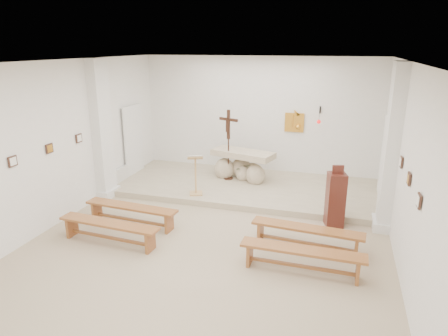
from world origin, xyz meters
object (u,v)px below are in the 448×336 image
(donation_pedestal, at_px, (335,199))
(bench_left_second, at_px, (109,227))
(lectern, at_px, (196,175))
(bench_left_front, at_px, (131,210))
(bench_right_second, at_px, (302,255))
(crucifix_stand, at_px, (228,140))
(altar, at_px, (242,167))
(bench_right_front, at_px, (307,233))

(donation_pedestal, height_order, bench_left_second, donation_pedestal)
(lectern, height_order, bench_left_front, lectern)
(lectern, distance_m, bench_right_second, 4.00)
(crucifix_stand, relative_size, donation_pedestal, 1.43)
(bench_left_second, bearing_deg, bench_left_front, 94.09)
(altar, distance_m, bench_left_second, 4.52)
(bench_right_front, xyz_separation_m, bench_left_second, (-3.78, -0.89, 0.00))
(lectern, relative_size, bench_left_front, 0.49)
(altar, relative_size, donation_pedestal, 1.35)
(donation_pedestal, bearing_deg, altar, 126.55)
(bench_left_front, relative_size, bench_left_second, 1.00)
(altar, xyz_separation_m, bench_right_front, (2.12, -3.32, -0.16))
(bench_right_second, bearing_deg, altar, 117.87)
(bench_left_front, bearing_deg, lectern, 69.43)
(bench_left_second, bearing_deg, bench_right_second, 4.09)
(lectern, height_order, crucifix_stand, crucifix_stand)
(bench_right_front, bearing_deg, bench_left_second, -161.83)
(bench_right_front, distance_m, bench_left_second, 3.88)
(altar, xyz_separation_m, crucifix_stand, (-0.37, -0.12, 0.79))
(lectern, distance_m, bench_left_second, 2.83)
(altar, relative_size, bench_left_front, 0.86)
(donation_pedestal, relative_size, bench_left_front, 0.64)
(altar, distance_m, lectern, 1.74)
(bench_left_front, xyz_separation_m, bench_left_second, (0.00, -0.89, 0.00))
(bench_right_front, height_order, bench_right_second, same)
(bench_left_front, bearing_deg, altar, 67.82)
(altar, bearing_deg, donation_pedestal, -22.94)
(altar, height_order, crucifix_stand, crucifix_stand)
(lectern, relative_size, bench_right_second, 0.50)
(altar, bearing_deg, lectern, -102.41)
(bench_left_second, bearing_deg, altar, 72.62)
(bench_left_front, bearing_deg, donation_pedestal, 20.49)
(donation_pedestal, distance_m, bench_right_second, 2.19)
(altar, height_order, donation_pedestal, donation_pedestal)
(crucifix_stand, height_order, bench_left_second, crucifix_stand)
(crucifix_stand, relative_size, bench_right_front, 0.91)
(lectern, height_order, bench_left_second, lectern)
(donation_pedestal, distance_m, bench_right_front, 1.35)
(lectern, distance_m, bench_left_front, 2.01)
(donation_pedestal, bearing_deg, bench_right_front, -125.61)
(bench_right_front, distance_m, bench_right_second, 0.89)
(lectern, relative_size, crucifix_stand, 0.54)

